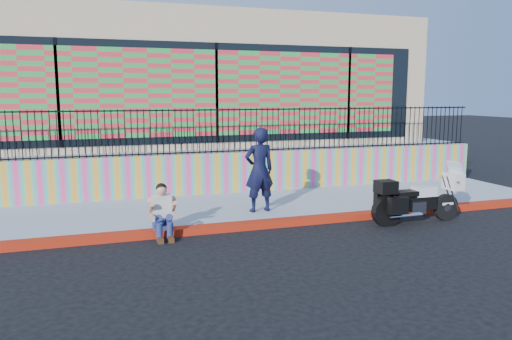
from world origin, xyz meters
name	(u,v)px	position (x,y,z in m)	size (l,w,h in m)	color
ground	(265,227)	(0.00, 0.00, 0.00)	(90.00, 90.00, 0.00)	black
red_curb	(265,224)	(0.00, 0.00, 0.07)	(16.00, 0.30, 0.15)	#A3220B
sidewalk	(242,207)	(0.00, 1.65, 0.07)	(16.00, 3.00, 0.15)	#8A92A5
mural_wall	(225,173)	(0.00, 3.25, 0.70)	(16.00, 0.20, 1.10)	#FA418E
metal_fence	(225,131)	(0.00, 3.25, 1.85)	(15.80, 0.04, 1.20)	black
elevated_platform	(190,154)	(0.00, 8.35, 0.62)	(16.00, 10.00, 1.25)	#8A92A5
storefront_building	(189,82)	(0.00, 8.13, 3.25)	(14.00, 8.06, 4.00)	tan
police_motorcycle	(416,198)	(3.28, -0.70, 0.56)	(2.14, 0.71, 1.33)	black
police_officer	(259,170)	(0.17, 0.85, 1.12)	(0.70, 0.46, 1.93)	black
seated_man	(163,216)	(-2.17, -0.15, 0.45)	(0.54, 0.71, 1.06)	navy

